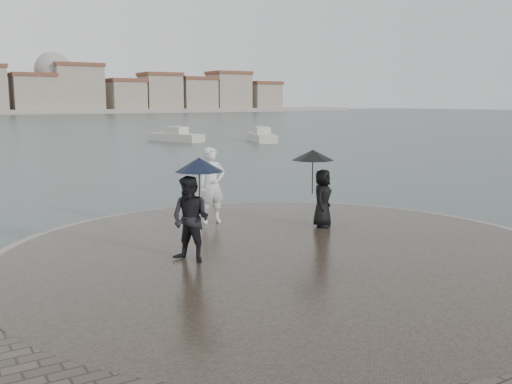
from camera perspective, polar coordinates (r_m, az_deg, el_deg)
ground at (r=9.72m, az=15.35°, el=-12.34°), size 400.00×400.00×0.00m
kerb_ring at (r=12.18m, az=3.23°, el=-6.83°), size 12.50×12.50×0.32m
quay_tip at (r=12.18m, az=3.23°, el=-6.73°), size 11.90×11.90×0.36m
statue at (r=14.79m, az=-4.44°, el=0.69°), size 0.77×0.55×1.97m
visitor_left at (r=11.25m, az=-6.37°, el=-1.47°), size 1.23×1.10×2.04m
visitor_right at (r=14.29m, az=6.30°, el=1.02°), size 1.21×1.07×1.95m
boats at (r=46.92m, az=-19.35°, el=4.77°), size 39.03×24.17×1.50m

